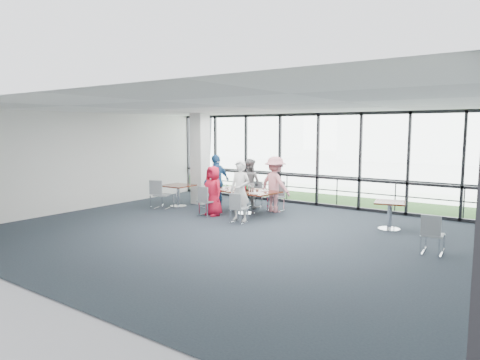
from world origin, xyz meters
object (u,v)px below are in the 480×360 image
Objects in this scene: diner_far_left at (249,183)px; chair_main_end at (209,194)px; chair_main_nr at (239,208)px; chair_main_fl at (254,195)px; main_table at (246,194)px; chair_main_nl at (207,201)px; chair_main_fr at (276,197)px; chair_spare_r at (433,235)px; diner_far_right at (275,184)px; diner_near_right at (240,191)px; chair_spare_la at (162,195)px; diner_near_left at (213,191)px; side_table_right at (390,207)px; chair_spare_lb at (214,191)px; structural_column at (200,159)px; diner_end at (217,182)px; side_table_left at (178,188)px.

chair_main_end is (-1.11, -0.79, -0.36)m from diner_far_left.
chair_main_fl is (-1.00, 2.30, 0.00)m from chair_main_nr.
main_table is 1.19m from chair_main_fl.
main_table is 1.26m from chair_main_nl.
chair_main_fr is 0.99× the size of chair_main_end.
diner_far_right is at bearing 153.07° from chair_spare_r.
chair_spare_r is (6.21, -2.25, -0.41)m from diner_far_left.
diner_near_right is (0.45, -0.93, 0.24)m from main_table.
diner_near_right is 1.88× the size of chair_main_fr.
chair_spare_la reaches higher than chair_main_fl.
diner_far_left reaches higher than diner_near_left.
side_table_right is 3.75m from diner_far_right.
diner_near_right is 2.08× the size of chair_spare_r.
chair_main_end is at bearing 37.94° from diner_far_left.
diner_far_right is 2.86m from chair_spare_lb.
structural_column is 3.18m from chair_main_fr.
chair_main_fl is 1.80m from chair_spare_lb.
chair_main_fr is at bearing 168.34° from chair_main_fl.
chair_main_nr is at bearing -27.93° from chair_spare_la.
diner_end is 2.01× the size of chair_main_nl.
main_table is 1.23× the size of diner_far_right.
chair_main_nl is (-5.10, -1.41, -0.16)m from side_table_right.
side_table_right is at bearing 175.61° from chair_spare_lb.
main_table is at bearing 6.63° from side_table_left.
diner_near_right is (2.86, -1.56, -0.72)m from structural_column.
chair_spare_lb is (-1.42, 2.15, -0.04)m from chair_main_nl.
diner_end reaches higher than diner_far_right.
diner_far_right reaches higher than diner_near_right.
diner_near_left is 1.88× the size of chair_spare_lb.
structural_column is 2.56m from chair_main_nl.
chair_spare_r is at bearing 87.12° from diner_end.
chair_main_fl reaches higher than main_table.
diner_near_left reaches higher than chair_main_fr.
chair_spare_la is at bearing 176.42° from chair_main_nr.
side_table_right is at bearing 107.17° from chair_main_end.
chair_main_nl is (1.82, -0.66, -0.19)m from side_table_left.
main_table is 1.44× the size of diner_near_left.
chair_spare_la is 1.15× the size of chair_spare_lb.
diner_end is at bearing 163.19° from chair_spare_r.
side_table_left is 1.95m from chair_main_nl.
chair_main_nr is at bearing 119.81° from diner_far_left.
chair_main_nl reaches higher than side_table_left.
diner_near_right is at bearing -160.48° from side_table_right.
side_table_right is at bearing 176.95° from diner_far_left.
side_table_left is (-0.20, -0.94, -0.96)m from structural_column.
diner_far_left is at bearing 174.27° from side_table_right.
main_table is 1.06m from diner_far_left.
chair_spare_r reaches higher than main_table.
diner_far_left is (-0.48, 0.93, 0.19)m from main_table.
structural_column is 3.81× the size of chair_main_nr.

